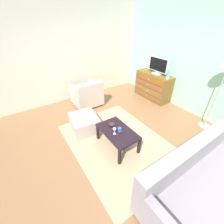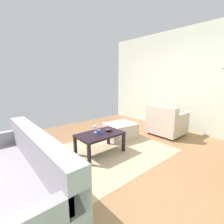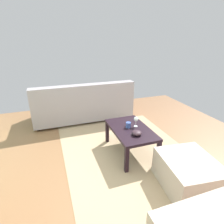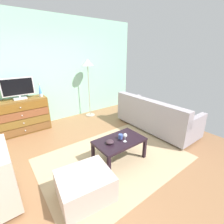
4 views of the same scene
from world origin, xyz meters
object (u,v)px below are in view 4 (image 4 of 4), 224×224
object	(u,v)px
bowl_decorative	(110,142)
couch_large	(154,117)
coffee_table	(119,142)
tv	(18,88)
dresser	(21,116)
lava_lamp	(40,91)
ottoman	(85,186)
wine_glass	(125,136)
standing_lamp	(88,68)
mug	(121,136)

from	to	relation	value
bowl_decorative	couch_large	world-z (taller)	couch_large
coffee_table	tv	bearing A→B (deg)	116.08
dresser	couch_large	bearing A→B (deg)	-34.45
bowl_decorative	couch_large	bearing A→B (deg)	13.63
couch_large	bowl_decorative	bearing A→B (deg)	-166.37
couch_large	lava_lamp	bearing A→B (deg)	140.41
ottoman	tv	bearing A→B (deg)	95.25
wine_glass	couch_large	xyz separation A→B (m)	(1.49, 0.53, -0.20)
bowl_decorative	standing_lamp	bearing A→B (deg)	68.30
bowl_decorative	dresser	bearing A→B (deg)	113.38
wine_glass	ottoman	xyz separation A→B (m)	(-0.93, -0.24, -0.34)
tv	coffee_table	bearing A→B (deg)	-63.92
wine_glass	couch_large	bearing A→B (deg)	19.60
bowl_decorative	coffee_table	bearing A→B (deg)	-1.96
lava_lamp	ottoman	bearing A→B (deg)	-94.59
wine_glass	mug	xyz separation A→B (m)	(0.01, 0.12, -0.07)
lava_lamp	wine_glass	xyz separation A→B (m)	(0.72, -2.36, -0.45)
wine_glass	coffee_table	bearing A→B (deg)	111.50
dresser	coffee_table	bearing A→B (deg)	-62.42
standing_lamp	mug	bearing A→B (deg)	-105.97
tv	standing_lamp	xyz separation A→B (m)	(1.82, -0.07, 0.35)
lava_lamp	bowl_decorative	bearing A→B (deg)	-78.13
mug	ottoman	distance (m)	1.04
lava_lamp	standing_lamp	bearing A→B (deg)	-0.21
tv	bowl_decorative	xyz separation A→B (m)	(0.93, -2.32, -0.65)
wine_glass	ottoman	distance (m)	1.02
bowl_decorative	couch_large	size ratio (longest dim) A/B	0.07
dresser	wine_glass	bearing A→B (deg)	-62.66
ottoman	coffee_table	bearing A→B (deg)	21.12
mug	tv	bearing A→B (deg)	117.20
coffee_table	standing_lamp	size ratio (longest dim) A/B	0.52
mug	standing_lamp	xyz separation A→B (m)	(0.64, 2.23, 1.00)
lava_lamp	tv	bearing A→B (deg)	171.57
bowl_decorative	standing_lamp	world-z (taller)	standing_lamp
lava_lamp	mug	distance (m)	2.41
mug	standing_lamp	size ratio (longest dim) A/B	0.07
coffee_table	lava_lamp	bearing A→B (deg)	106.85
dresser	ottoman	distance (m)	2.67
coffee_table	wine_glass	world-z (taller)	wine_glass
couch_large	wine_glass	bearing A→B (deg)	-160.40
tv	ottoman	size ratio (longest dim) A/B	0.98
tv	lava_lamp	world-z (taller)	tv
lava_lamp	dresser	bearing A→B (deg)	175.20
couch_large	mug	bearing A→B (deg)	-164.71
dresser	mug	distance (m)	2.60
lava_lamp	couch_large	size ratio (longest dim) A/B	0.16
couch_large	standing_lamp	bearing A→B (deg)	114.84
tv	couch_large	xyz separation A→B (m)	(2.67, -1.90, -0.77)
dresser	couch_large	distance (m)	3.31
mug	couch_large	world-z (taller)	couch_large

